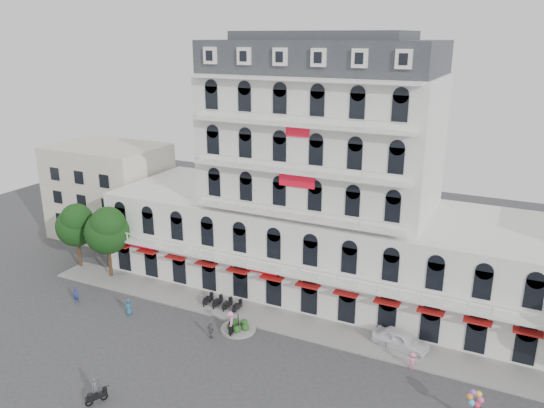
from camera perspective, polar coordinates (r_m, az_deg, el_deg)
The scene contains 15 objects.
ground at distance 43.69m, azimuth -4.09°, elevation -17.90°, with size 120.00×120.00×0.00m, color #38383A.
sidewalk at distance 50.36m, azimuth 1.13°, elevation -12.50°, with size 53.00×4.00×0.16m, color gray.
main_building at distance 54.10m, azimuth 5.20°, elevation 1.03°, with size 45.00×15.00×25.80m.
flank_building_west at distance 72.48m, azimuth -17.01°, elevation 1.37°, with size 14.00×10.00×12.00m, color beige.
traffic_island at distance 49.16m, azimuth -3.64°, elevation -13.11°, with size 3.20×3.20×1.60m.
parked_scooter_row at distance 52.87m, azimuth -5.34°, elevation -11.11°, with size 4.40×1.80×1.10m, color black, non-canonical shape.
tree_west_outer at distance 63.18m, azimuth -20.33°, elevation -1.96°, with size 4.50×4.48×7.76m.
tree_west_inner at distance 59.35m, azimuth -17.33°, elevation -2.56°, with size 4.76×4.76×8.25m.
parked_car at distance 47.57m, azimuth 13.67°, elevation -13.97°, with size 1.95×4.85×1.65m, color white.
rider_west at distance 42.36m, azimuth -18.42°, elevation -18.62°, with size 0.99×1.57×2.12m.
rider_center at distance 48.20m, azimuth -4.49°, elevation -12.56°, with size 1.10×1.54×2.20m.
pedestrian_left at distance 53.03m, azimuth -15.17°, elevation -10.64°, with size 0.77×0.50×1.58m, color #295C7C.
pedestrian_mid at distance 47.94m, azimuth -6.60°, elevation -13.33°, with size 0.92×0.38×1.57m, color #5C5E64.
pedestrian_right at distance 45.25m, azimuth 14.85°, elevation -15.98°, with size 0.97×0.56×1.51m, color pink.
pedestrian_far at distance 56.73m, azimuth -20.32°, elevation -9.19°, with size 0.59×0.39×1.63m, color navy.
Camera 1 is at (18.17, -30.57, 25.39)m, focal length 35.00 mm.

